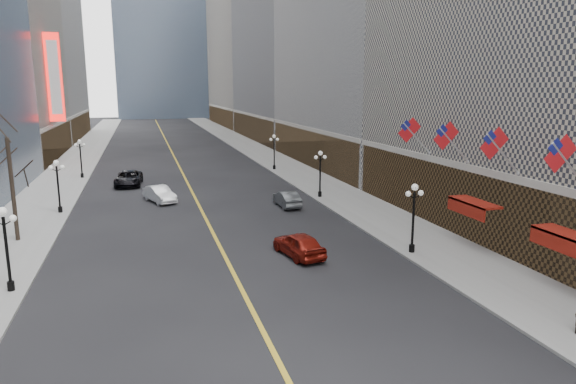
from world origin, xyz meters
TOP-DOWN VIEW (x-y plane):
  - sidewalk_east at (14.00, 70.00)m, footprint 6.00×230.00m
  - sidewalk_west at (-14.00, 70.00)m, footprint 6.00×230.00m
  - lane_line at (0.00, 80.00)m, footprint 0.25×200.00m
  - bldg_east_c at (29.88, 106.00)m, footprint 26.60×40.60m
  - bldg_east_d at (29.90, 149.00)m, footprint 26.60×46.60m
  - streetlamp_east_1 at (11.80, 30.00)m, footprint 1.26×0.44m
  - streetlamp_east_2 at (11.80, 48.00)m, footprint 1.26×0.44m
  - streetlamp_east_3 at (11.80, 66.00)m, footprint 1.26×0.44m
  - streetlamp_west_1 at (-11.80, 30.00)m, footprint 1.26×0.44m
  - streetlamp_west_2 at (-11.80, 48.00)m, footprint 1.26×0.44m
  - streetlamp_west_3 at (-11.80, 66.00)m, footprint 1.26×0.44m
  - flag_2 at (15.31, 22.00)m, footprint 2.87×0.12m
  - flag_3 at (15.31, 27.00)m, footprint 2.87×0.12m
  - flag_4 at (15.31, 32.00)m, footprint 2.87×0.12m
  - flag_5 at (15.31, 37.00)m, footprint 2.87×0.12m
  - awning_b at (16.11, 22.00)m, footprint 1.40×4.00m
  - awning_c at (16.11, 30.00)m, footprint 1.40×4.00m
  - theatre_marquee at (-15.88, 80.00)m, footprint 2.00×0.55m
  - tree_west_far at (-13.50, 40.00)m, footprint 3.60×3.60m
  - car_nb_mid at (-3.39, 50.52)m, footprint 3.15×4.89m
  - car_nb_far at (-6.38, 59.95)m, footprint 3.18×6.07m
  - car_sb_mid at (4.60, 31.64)m, footprint 2.73×4.92m
  - car_sb_far at (7.68, 45.37)m, footprint 1.68×4.42m

SIDE VIEW (x-z plane):
  - lane_line at x=0.00m, z-range 0.00..0.02m
  - sidewalk_east at x=14.00m, z-range 0.00..0.15m
  - sidewalk_west at x=-14.00m, z-range 0.00..0.15m
  - car_sb_far at x=7.68m, z-range 0.00..1.44m
  - car_nb_mid at x=-3.39m, z-range 0.00..1.52m
  - car_sb_mid at x=4.60m, z-range 0.00..1.59m
  - car_nb_far at x=-6.38m, z-range 0.00..1.63m
  - streetlamp_east_1 at x=11.80m, z-range 0.64..5.16m
  - streetlamp_east_2 at x=11.80m, z-range 0.64..5.16m
  - streetlamp_east_3 at x=11.80m, z-range 0.64..5.16m
  - streetlamp_west_1 at x=-11.80m, z-range 0.64..5.16m
  - streetlamp_west_2 at x=-11.80m, z-range 0.64..5.16m
  - streetlamp_west_3 at x=-11.80m, z-range 0.64..5.16m
  - awning_b at x=16.11m, z-range 2.62..3.54m
  - awning_c at x=16.11m, z-range 2.62..3.54m
  - tree_west_far at x=-13.50m, z-range 2.28..10.20m
  - flag_2 at x=15.31m, z-range 5.85..8.72m
  - flag_3 at x=15.31m, z-range 5.85..8.72m
  - flag_4 at x=15.31m, z-range 5.85..8.72m
  - flag_5 at x=15.31m, z-range 5.85..8.72m
  - theatre_marquee at x=-15.88m, z-range 6.00..18.00m
  - bldg_east_c at x=29.88m, z-range -0.22..48.58m
  - bldg_east_d at x=29.90m, z-range -0.23..62.57m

